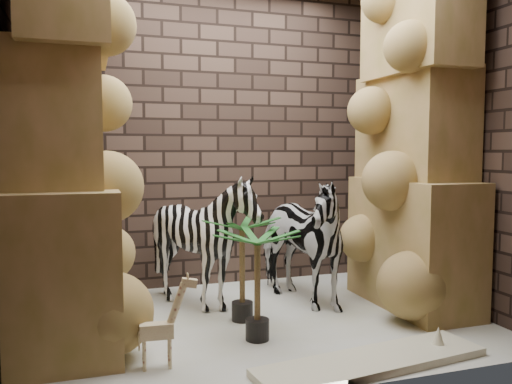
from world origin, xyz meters
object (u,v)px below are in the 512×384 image
object	(u,v)px
palm_front	(242,268)
surfboard	(372,362)
zebra_left	(204,248)
palm_back	(257,285)
giraffe_toy	(156,321)
zebra_right	(295,229)

from	to	relation	value
palm_front	surfboard	bearing A→B (deg)	-63.98
zebra_left	palm_back	size ratio (longest dim) A/B	1.44
giraffe_toy	palm_back	distance (m)	0.79
giraffe_toy	palm_back	world-z (taller)	palm_back
zebra_left	palm_back	world-z (taller)	zebra_left
palm_back	surfboard	xyz separation A→B (m)	(0.55, -0.65, -0.38)
zebra_right	giraffe_toy	xyz separation A→B (m)	(-1.34, -1.01, -0.36)
zebra_right	surfboard	size ratio (longest dim) A/B	0.84
giraffe_toy	palm_front	world-z (taller)	palm_front
zebra_right	palm_back	world-z (taller)	zebra_right
giraffe_toy	surfboard	distance (m)	1.38
giraffe_toy	palm_front	size ratio (longest dim) A/B	0.71
surfboard	palm_front	bearing A→B (deg)	108.95
palm_back	palm_front	bearing A→B (deg)	87.63
palm_front	surfboard	world-z (taller)	palm_front
giraffe_toy	surfboard	bearing A→B (deg)	-12.60
palm_front	surfboard	size ratio (longest dim) A/B	0.54
zebra_right	zebra_left	bearing A→B (deg)	158.32
zebra_right	surfboard	world-z (taller)	zebra_right
zebra_right	surfboard	xyz separation A→B (m)	(-0.05, -1.40, -0.63)
zebra_left	palm_front	world-z (taller)	zebra_left
zebra_right	zebra_left	world-z (taller)	zebra_right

